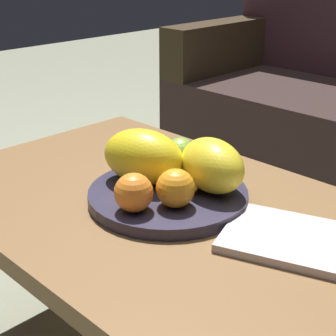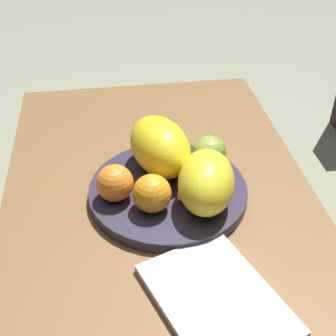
# 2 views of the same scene
# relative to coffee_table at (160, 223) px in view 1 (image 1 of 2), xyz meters

# --- Properties ---
(coffee_table) EXTENTS (1.03, 0.66, 0.44)m
(coffee_table) POSITION_rel_coffee_table_xyz_m (0.00, 0.00, 0.00)
(coffee_table) COLOR brown
(coffee_table) RESTS_ON ground_plane
(fruit_bowl) EXTENTS (0.33, 0.33, 0.03)m
(fruit_bowl) POSITION_rel_coffee_table_xyz_m (0.01, 0.02, 0.06)
(fruit_bowl) COLOR #2F2B3F
(fruit_bowl) RESTS_ON coffee_table
(melon_large_front) EXTENTS (0.21, 0.16, 0.12)m
(melon_large_front) POSITION_rel_coffee_table_xyz_m (-0.06, 0.01, 0.13)
(melon_large_front) COLOR yellow
(melon_large_front) RESTS_ON fruit_bowl
(melon_smaller_beside) EXTENTS (0.18, 0.15, 0.11)m
(melon_smaller_beside) POSITION_rel_coffee_table_xyz_m (0.07, 0.08, 0.13)
(melon_smaller_beside) COLOR yellow
(melon_smaller_beside) RESTS_ON fruit_bowl
(orange_front) EXTENTS (0.08, 0.08, 0.08)m
(orange_front) POSITION_rel_coffee_table_xyz_m (0.07, -0.02, 0.11)
(orange_front) COLOR orange
(orange_front) RESTS_ON fruit_bowl
(orange_left) EXTENTS (0.08, 0.08, 0.08)m
(orange_left) POSITION_rel_coffee_table_xyz_m (0.03, -0.09, 0.11)
(orange_left) COLOR orange
(orange_left) RESTS_ON fruit_bowl
(apple_left) EXTENTS (0.07, 0.07, 0.07)m
(apple_left) POSITION_rel_coffee_table_xyz_m (-0.05, 0.12, 0.11)
(apple_left) COLOR #7DA43F
(apple_left) RESTS_ON fruit_bowl
(banana_bunch) EXTENTS (0.16, 0.14, 0.06)m
(banana_bunch) POSITION_rel_coffee_table_xyz_m (0.01, 0.07, 0.10)
(banana_bunch) COLOR gold
(banana_bunch) RESTS_ON fruit_bowl
(magazine) EXTENTS (0.30, 0.26, 0.02)m
(magazine) POSITION_rel_coffee_table_xyz_m (0.29, 0.06, 0.06)
(magazine) COLOR beige
(magazine) RESTS_ON coffee_table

